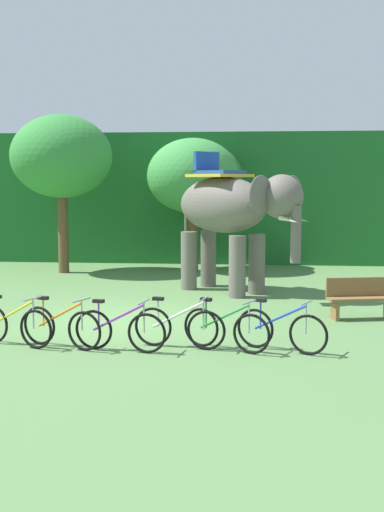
{
  "coord_description": "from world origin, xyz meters",
  "views": [
    {
      "loc": [
        2.88,
        -13.59,
        2.96
      ],
      "look_at": [
        1.49,
        1.0,
        1.3
      ],
      "focal_mm": 45.94,
      "sensor_mm": 36.0,
      "label": 1
    }
  ],
  "objects_px": {
    "bike_white": "(179,327)",
    "bike_blue": "(281,330)",
    "tree_far_left": "(212,178)",
    "wooden_bench": "(361,297)",
    "bike_yellow": "(14,325)",
    "bike_purple": "(120,330)",
    "bike_orange": "(61,327)",
    "bike_green": "(226,329)",
    "elephant": "(232,211)",
    "tree_center": "(193,177)",
    "tree_center_right": "(62,157)"
  },
  "relations": [
    {
      "from": "bike_white",
      "to": "bike_blue",
      "type": "distance_m",
      "value": 1.81
    },
    {
      "from": "tree_far_left",
      "to": "bike_blue",
      "type": "distance_m",
      "value": 11.69
    },
    {
      "from": "bike_blue",
      "to": "bike_white",
      "type": "bearing_deg",
      "value": 177.9
    },
    {
      "from": "bike_white",
      "to": "wooden_bench",
      "type": "height_order",
      "value": "bike_white"
    },
    {
      "from": "bike_yellow",
      "to": "bike_blue",
      "type": "height_order",
      "value": "same"
    },
    {
      "from": "bike_blue",
      "to": "wooden_bench",
      "type": "distance_m",
      "value": 3.49
    },
    {
      "from": "bike_purple",
      "to": "bike_orange",
      "type": "bearing_deg",
      "value": 172.27
    },
    {
      "from": "wooden_bench",
      "to": "bike_green",
      "type": "bearing_deg",
      "value": -133.34
    },
    {
      "from": "bike_green",
      "to": "wooden_bench",
      "type": "distance_m",
      "value": 4.1
    },
    {
      "from": "elephant",
      "to": "bike_purple",
      "type": "distance_m",
      "value": 6.75
    },
    {
      "from": "tree_center",
      "to": "wooden_bench",
      "type": "bearing_deg",
      "value": -59.55
    },
    {
      "from": "tree_center_right",
      "to": "elephant",
      "type": "relative_size",
      "value": 1.34
    },
    {
      "from": "bike_yellow",
      "to": "bike_green",
      "type": "bearing_deg",
      "value": 0.67
    },
    {
      "from": "bike_purple",
      "to": "bike_white",
      "type": "distance_m",
      "value": 1.06
    },
    {
      "from": "tree_center",
      "to": "bike_purple",
      "type": "relative_size",
      "value": 2.61
    },
    {
      "from": "tree_center_right",
      "to": "wooden_bench",
      "type": "height_order",
      "value": "tree_center_right"
    },
    {
      "from": "bike_purple",
      "to": "wooden_bench",
      "type": "xyz_separation_m",
      "value": [
        4.66,
        3.23,
        0.09
      ]
    },
    {
      "from": "bike_purple",
      "to": "tree_far_left",
      "type": "bearing_deg",
      "value": 85.65
    },
    {
      "from": "tree_far_left",
      "to": "elephant",
      "type": "bearing_deg",
      "value": -80.61
    },
    {
      "from": "elephant",
      "to": "bike_white",
      "type": "height_order",
      "value": "elephant"
    },
    {
      "from": "tree_center",
      "to": "bike_orange",
      "type": "xyz_separation_m",
      "value": [
        -1.39,
        -10.5,
        -2.75
      ]
    },
    {
      "from": "wooden_bench",
      "to": "tree_far_left",
      "type": "bearing_deg",
      "value": 114.65
    },
    {
      "from": "tree_center_right",
      "to": "bike_blue",
      "type": "distance_m",
      "value": 12.08
    },
    {
      "from": "bike_purple",
      "to": "bike_white",
      "type": "xyz_separation_m",
      "value": [
        1.01,
        0.33,
        0.0
      ]
    },
    {
      "from": "elephant",
      "to": "bike_yellow",
      "type": "relative_size",
      "value": 2.36
    },
    {
      "from": "bike_purple",
      "to": "tree_center_right",
      "type": "bearing_deg",
      "value": 111.73
    },
    {
      "from": "elephant",
      "to": "bike_white",
      "type": "bearing_deg",
      "value": -96.93
    },
    {
      "from": "bike_purple",
      "to": "elephant",
      "type": "bearing_deg",
      "value": 74.55
    },
    {
      "from": "bike_yellow",
      "to": "bike_green",
      "type": "relative_size",
      "value": 1.03
    },
    {
      "from": "tree_center",
      "to": "bike_green",
      "type": "bearing_deg",
      "value": -81.51
    },
    {
      "from": "bike_white",
      "to": "tree_center",
      "type": "bearing_deg",
      "value": 93.99
    },
    {
      "from": "bike_purple",
      "to": "bike_green",
      "type": "distance_m",
      "value": 1.86
    },
    {
      "from": "elephant",
      "to": "bike_yellow",
      "type": "xyz_separation_m",
      "value": [
        -3.73,
        -6.07,
        -1.82
      ]
    },
    {
      "from": "bike_yellow",
      "to": "bike_white",
      "type": "bearing_deg",
      "value": 2.53
    },
    {
      "from": "tree_center_right",
      "to": "bike_green",
      "type": "distance_m",
      "value": 11.58
    },
    {
      "from": "bike_green",
      "to": "tree_far_left",
      "type": "bearing_deg",
      "value": 94.95
    },
    {
      "from": "elephant",
      "to": "bike_purple",
      "type": "relative_size",
      "value": 2.26
    },
    {
      "from": "bike_white",
      "to": "bike_purple",
      "type": "bearing_deg",
      "value": -161.81
    },
    {
      "from": "tree_center",
      "to": "bike_orange",
      "type": "distance_m",
      "value": 10.95
    },
    {
      "from": "tree_center",
      "to": "bike_blue",
      "type": "distance_m",
      "value": 11.04
    },
    {
      "from": "bike_yellow",
      "to": "wooden_bench",
      "type": "distance_m",
      "value": 7.31
    },
    {
      "from": "bike_purple",
      "to": "bike_white",
      "type": "height_order",
      "value": "same"
    },
    {
      "from": "bike_purple",
      "to": "bike_blue",
      "type": "height_order",
      "value": "same"
    },
    {
      "from": "tree_center",
      "to": "bike_blue",
      "type": "bearing_deg",
      "value": -76.33
    },
    {
      "from": "tree_center_right",
      "to": "wooden_bench",
      "type": "relative_size",
      "value": 3.3
    },
    {
      "from": "wooden_bench",
      "to": "bike_yellow",
      "type": "bearing_deg",
      "value": -155.54
    },
    {
      "from": "tree_center_right",
      "to": "tree_far_left",
      "type": "height_order",
      "value": "tree_center_right"
    },
    {
      "from": "tree_far_left",
      "to": "bike_green",
      "type": "distance_m",
      "value": 11.59
    },
    {
      "from": "bike_yellow",
      "to": "bike_purple",
      "type": "xyz_separation_m",
      "value": [
        1.99,
        -0.2,
        0.0
      ]
    },
    {
      "from": "elephant",
      "to": "wooden_bench",
      "type": "relative_size",
      "value": 2.46
    }
  ]
}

